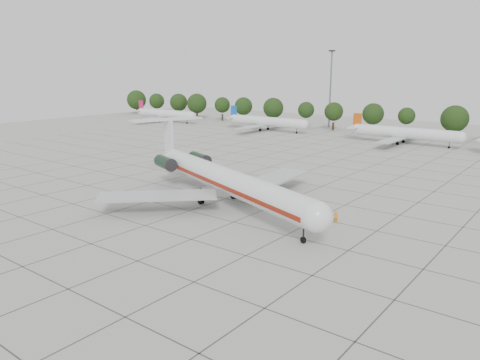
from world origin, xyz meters
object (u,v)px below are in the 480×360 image
at_px(ground_crew, 336,217).
at_px(bg_airliner_a, 165,114).
at_px(bg_airliner_b, 266,122).
at_px(main_airliner, 220,177).
at_px(bg_airliner_c, 404,133).
at_px(floodlight_mast, 331,84).

relative_size(ground_crew, bg_airliner_a, 0.06).
height_order(bg_airliner_a, bg_airliner_b, same).
height_order(ground_crew, bg_airliner_a, bg_airliner_a).
height_order(ground_crew, bg_airliner_b, bg_airliner_b).
xyz_separation_m(main_airliner, bg_airliner_c, (2.66, 71.93, -0.89)).
bearing_deg(bg_airliner_c, bg_airliner_b, 179.33).
xyz_separation_m(ground_crew, bg_airliner_a, (-104.92, 69.18, 2.12)).
height_order(main_airliner, floodlight_mast, floodlight_mast).
distance_m(main_airliner, floodlight_mast, 99.35).
height_order(main_airliner, bg_airliner_b, main_airliner).
relative_size(main_airliner, bg_airliner_a, 1.57).
xyz_separation_m(ground_crew, bg_airliner_c, (-15.42, 70.21, 2.12)).
bearing_deg(bg_airliner_a, bg_airliner_b, 1.97).
xyz_separation_m(bg_airliner_a, bg_airliner_b, (45.13, 1.55, 0.00)).
xyz_separation_m(main_airliner, bg_airliner_a, (-86.85, 70.90, -0.89)).
relative_size(main_airliner, bg_airliner_b, 1.57).
xyz_separation_m(main_airliner, ground_crew, (18.07, 1.72, -3.01)).
xyz_separation_m(bg_airliner_a, floodlight_mast, (56.33, 23.06, 11.37)).
relative_size(bg_airliner_a, floodlight_mast, 1.11).
relative_size(main_airliner, ground_crew, 28.26).
height_order(bg_airliner_a, floodlight_mast, floodlight_mast).
relative_size(ground_crew, bg_airliner_c, 0.06).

